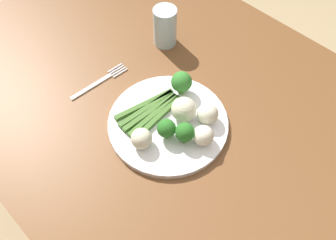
# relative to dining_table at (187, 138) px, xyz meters

# --- Properties ---
(ground_plane) EXTENTS (6.00, 6.00, 0.02)m
(ground_plane) POSITION_rel_dining_table_xyz_m (0.00, 0.00, -0.66)
(ground_plane) COLOR tan
(dining_table) EXTENTS (1.41, 0.86, 0.76)m
(dining_table) POSITION_rel_dining_table_xyz_m (0.00, 0.00, 0.00)
(dining_table) COLOR brown
(dining_table) RESTS_ON ground_plane
(plate) EXTENTS (0.28, 0.28, 0.01)m
(plate) POSITION_rel_dining_table_xyz_m (-0.02, -0.06, 0.11)
(plate) COLOR white
(plate) RESTS_ON dining_table
(asparagus_bundle) EXTENTS (0.09, 0.16, 0.01)m
(asparagus_bundle) POSITION_rel_dining_table_xyz_m (-0.06, -0.07, 0.13)
(asparagus_bundle) COLOR #3D6626
(asparagus_bundle) RESTS_ON plate
(broccoli_outer_edge) EXTENTS (0.05, 0.05, 0.06)m
(broccoli_outer_edge) POSITION_rel_dining_table_xyz_m (-0.06, 0.03, 0.15)
(broccoli_outer_edge) COLOR #609E3D
(broccoli_outer_edge) RESTS_ON plate
(broccoli_back) EXTENTS (0.04, 0.04, 0.05)m
(broccoli_back) POSITION_rel_dining_table_xyz_m (0.04, -0.07, 0.15)
(broccoli_back) COLOR #568E33
(broccoli_back) RESTS_ON plate
(broccoli_front) EXTENTS (0.04, 0.04, 0.05)m
(broccoli_front) POSITION_rel_dining_table_xyz_m (0.01, -0.09, 0.15)
(broccoli_front) COLOR #568E33
(broccoli_front) RESTS_ON plate
(cauliflower_near_center) EXTENTS (0.05, 0.05, 0.05)m
(cauliflower_near_center) POSITION_rel_dining_table_xyz_m (0.04, 0.01, 0.14)
(cauliflower_near_center) COLOR silver
(cauliflower_near_center) RESTS_ON plate
(cauliflower_mid) EXTENTS (0.05, 0.05, 0.05)m
(cauliflower_mid) POSITION_rel_dining_table_xyz_m (-0.01, -0.14, 0.14)
(cauliflower_mid) COLOR beige
(cauliflower_mid) RESTS_ON plate
(cauliflower_back_right) EXTENTS (0.06, 0.06, 0.06)m
(cauliflower_back_right) POSITION_rel_dining_table_xyz_m (-0.00, -0.02, 0.15)
(cauliflower_back_right) COLOR beige
(cauliflower_back_right) RESTS_ON plate
(cauliflower_front_left) EXTENTS (0.05, 0.05, 0.05)m
(cauliflower_front_left) POSITION_rel_dining_table_xyz_m (0.08, -0.04, 0.14)
(cauliflower_front_left) COLOR white
(cauliflower_front_left) RESTS_ON plate
(fork) EXTENTS (0.03, 0.17, 0.00)m
(fork) POSITION_rel_dining_table_xyz_m (-0.23, -0.09, 0.11)
(fork) COLOR silver
(fork) RESTS_ON dining_table
(water_glass) EXTENTS (0.06, 0.06, 0.11)m
(water_glass) POSITION_rel_dining_table_xyz_m (-0.22, 0.13, 0.16)
(water_glass) COLOR silver
(water_glass) RESTS_ON dining_table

